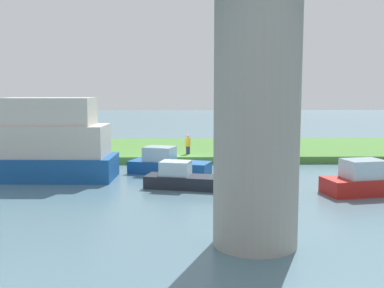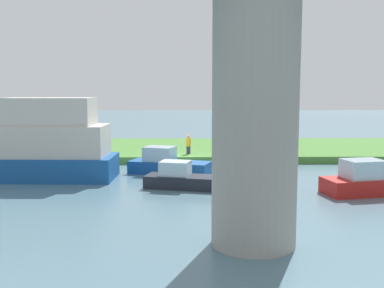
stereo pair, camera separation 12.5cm
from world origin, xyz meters
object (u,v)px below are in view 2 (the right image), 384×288
mooring_post (294,147)px  pontoon_yellow (183,178)px  houseboat_blue (372,181)px  skiff_small (167,164)px  bridge_pylon (255,109)px  person_on_bank (188,144)px  motorboat_red (33,146)px

mooring_post → pontoon_yellow: size_ratio=0.24×
pontoon_yellow → houseboat_blue: bearing=171.2°
skiff_small → houseboat_blue: size_ratio=0.97×
bridge_pylon → person_on_bank: size_ratio=6.46×
person_on_bank → skiff_small: person_on_bank is taller
pontoon_yellow → skiff_small: skiff_small is taller
bridge_pylon → mooring_post: 18.51m
houseboat_blue → mooring_post: bearing=-81.5°
houseboat_blue → person_on_bank: bearing=-49.8°
person_on_bank → mooring_post: bearing=175.3°
motorboat_red → pontoon_yellow: (-8.55, 2.69, -1.38)m
person_on_bank → houseboat_blue: bearing=130.2°
mooring_post → bridge_pylon: bearing=72.5°
skiff_small → motorboat_red: bearing=11.1°
person_on_bank → mooring_post: person_on_bank is taller
motorboat_red → skiff_small: motorboat_red is taller
pontoon_yellow → bridge_pylon: bearing=104.8°
motorboat_red → skiff_small: (-7.58, -1.48, -1.30)m
bridge_pylon → motorboat_red: bridge_pylon is taller
mooring_post → skiff_small: size_ratio=0.21×
motorboat_red → pontoon_yellow: bearing=162.5°
bridge_pylon → person_on_bank: bearing=-83.7°
bridge_pylon → houseboat_blue: bearing=-133.2°
person_on_bank → skiff_small: (1.33, 4.94, -0.62)m
skiff_small → pontoon_yellow: bearing=103.2°
bridge_pylon → pontoon_yellow: (2.34, -8.86, -3.99)m
bridge_pylon → houseboat_blue: (-6.95, -7.41, -3.88)m
motorboat_red → houseboat_blue: 18.36m
bridge_pylon → person_on_bank: bridge_pylon is taller
houseboat_blue → pontoon_yellow: bearing=-8.8°
motorboat_red → skiff_small: bearing=-168.9°
person_on_bank → skiff_small: bearing=74.9°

